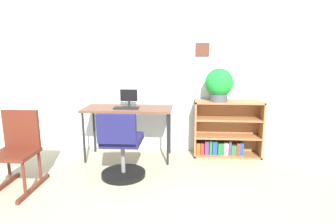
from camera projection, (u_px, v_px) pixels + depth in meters
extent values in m
cube|color=silver|center=(162.00, 69.00, 4.18)|extent=(5.20, 0.10, 2.41)
cube|color=#592F22|center=(203.00, 49.00, 4.02)|extent=(0.19, 0.02, 0.18)
cube|color=brown|center=(128.00, 109.00, 3.91)|extent=(1.18, 0.51, 0.03)
cylinder|color=black|center=(84.00, 138.00, 3.82)|extent=(0.03, 0.03, 0.68)
cylinder|color=black|center=(168.00, 140.00, 3.74)|extent=(0.03, 0.03, 0.68)
cylinder|color=black|center=(94.00, 129.00, 4.24)|extent=(0.03, 0.03, 0.68)
cylinder|color=black|center=(170.00, 131.00, 4.16)|extent=(0.03, 0.03, 0.68)
cylinder|color=#262628|center=(129.00, 106.00, 3.99)|extent=(0.18, 0.18, 0.01)
cylinder|color=#262628|center=(129.00, 103.00, 3.98)|extent=(0.03, 0.03, 0.06)
cube|color=black|center=(129.00, 95.00, 3.95)|extent=(0.23, 0.02, 0.16)
cube|color=black|center=(126.00, 108.00, 3.84)|extent=(0.33, 0.14, 0.02)
cylinder|color=black|center=(124.00, 174.00, 3.47)|extent=(0.52, 0.52, 0.05)
cylinder|color=slate|center=(123.00, 158.00, 3.43)|extent=(0.05, 0.05, 0.36)
cube|color=#1C1C50|center=(122.00, 140.00, 3.38)|extent=(0.44, 0.44, 0.08)
cube|color=#1C1C50|center=(117.00, 129.00, 3.09)|extent=(0.42, 0.07, 0.32)
cube|color=#5D2417|center=(2.00, 187.00, 3.15)|extent=(0.04, 0.64, 0.04)
cube|color=#5D2417|center=(34.00, 188.00, 3.13)|extent=(0.04, 0.64, 0.04)
cylinder|color=#5D2417|center=(24.00, 178.00, 2.93)|extent=(0.03, 0.03, 0.34)
cylinder|color=#5D2417|center=(9.00, 165.00, 3.27)|extent=(0.03, 0.03, 0.34)
cylinder|color=#5D2417|center=(40.00, 166.00, 3.24)|extent=(0.03, 0.03, 0.34)
cube|color=#5D2417|center=(14.00, 154.00, 3.06)|extent=(0.42, 0.40, 0.04)
cube|color=#5D2417|center=(21.00, 129.00, 3.19)|extent=(0.40, 0.04, 0.42)
cube|color=#A16940|center=(195.00, 128.00, 4.09)|extent=(0.02, 0.30, 0.79)
cube|color=#A16940|center=(261.00, 129.00, 4.04)|extent=(0.02, 0.30, 0.79)
cube|color=#A16940|center=(229.00, 102.00, 3.98)|extent=(0.93, 0.30, 0.02)
cube|color=#A16940|center=(227.00, 155.00, 4.15)|extent=(0.93, 0.30, 0.02)
cube|color=#A16940|center=(227.00, 126.00, 4.20)|extent=(0.93, 0.02, 0.79)
cube|color=#A16940|center=(227.00, 136.00, 4.09)|extent=(0.89, 0.28, 0.02)
cube|color=#A16940|center=(228.00, 119.00, 4.04)|extent=(0.89, 0.28, 0.02)
cube|color=#99591E|center=(198.00, 148.00, 4.14)|extent=(0.06, 0.11, 0.16)
cube|color=#B22D28|center=(202.00, 148.00, 4.14)|extent=(0.05, 0.13, 0.16)
cube|color=#593372|center=(207.00, 147.00, 4.13)|extent=(0.06, 0.11, 0.20)
cube|color=#237238|center=(211.00, 147.00, 4.13)|extent=(0.04, 0.10, 0.20)
cube|color=#1E478C|center=(215.00, 147.00, 4.12)|extent=(0.07, 0.10, 0.20)
cube|color=#237238|center=(220.00, 148.00, 4.12)|extent=(0.05, 0.11, 0.17)
cube|color=#237238|center=(223.00, 148.00, 4.12)|extent=(0.03, 0.10, 0.16)
cube|color=beige|center=(226.00, 148.00, 4.12)|extent=(0.06, 0.10, 0.17)
cube|color=#593372|center=(230.00, 147.00, 4.11)|extent=(0.04, 0.10, 0.20)
cube|color=#237238|center=(233.00, 149.00, 4.11)|extent=(0.06, 0.11, 0.14)
cube|color=#B22D28|center=(238.00, 149.00, 4.11)|extent=(0.04, 0.12, 0.17)
cube|color=#1E478C|center=(241.00, 148.00, 4.10)|extent=(0.05, 0.10, 0.18)
cylinder|color=#474C51|center=(219.00, 97.00, 3.96)|extent=(0.23, 0.23, 0.10)
sphere|color=green|center=(219.00, 83.00, 3.92)|extent=(0.38, 0.38, 0.38)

